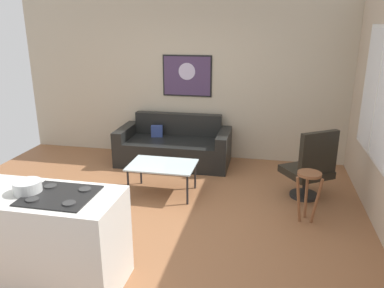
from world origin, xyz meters
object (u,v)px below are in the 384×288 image
couch (174,147)px  coffee_table (162,167)px  wall_painting (187,76)px  armchair (311,167)px  bar_stool (308,185)px  mixing_bowl (27,187)px

couch → coffee_table: couch is taller
coffee_table → wall_painting: (-0.02, 1.70, 1.05)m
armchair → bar_stool: size_ratio=1.57×
mixing_bowl → coffee_table: bearing=73.2°
coffee_table → couch: bearing=96.8°
couch → mixing_bowl: (-0.48, -3.33, 0.68)m
couch → armchair: 2.41m
wall_painting → mixing_bowl: bearing=-99.2°
bar_stool → wall_painting: bearing=133.0°
coffee_table → mixing_bowl: (-0.63, -2.08, 0.55)m
bar_stool → armchair: bearing=82.8°
wall_painting → coffee_table: bearing=-89.5°
coffee_table → bar_stool: size_ratio=1.45×
couch → wall_painting: 1.27m
couch → coffee_table: (0.15, -1.25, 0.13)m
coffee_table → bar_stool: bearing=-11.6°
couch → coffee_table: bearing=-83.2°
wall_painting → couch: bearing=-106.8°
couch → coffee_table: 1.27m
mixing_bowl → wall_painting: (0.61, 3.78, 0.50)m
bar_stool → wall_painting: 3.03m
coffee_table → armchair: bearing=6.6°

